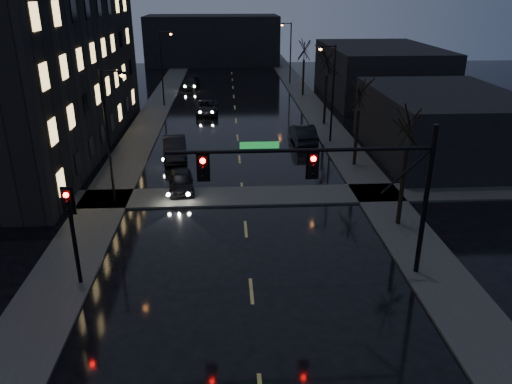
{
  "coord_description": "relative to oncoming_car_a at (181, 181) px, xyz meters",
  "views": [
    {
      "loc": [
        -0.89,
        -10.29,
        12.11
      ],
      "look_at": [
        0.41,
        11.47,
        3.2
      ],
      "focal_mm": 35.0,
      "sensor_mm": 36.0,
      "label": 1
    }
  ],
  "objects": [
    {
      "name": "tree_far",
      "position": [
        12.32,
        30.21,
        5.4
      ],
      "size": [
        3.43,
        3.43,
        7.88
      ],
      "color": "black",
      "rests_on": "ground"
    },
    {
      "name": "oncoming_car_b",
      "position": [
        -1.01,
        6.72,
        0.15
      ],
      "size": [
        2.29,
        5.09,
        1.62
      ],
      "primitive_type": "imported",
      "rotation": [
        0.0,
        0.0,
        0.12
      ],
      "color": "black",
      "rests_on": "ground"
    },
    {
      "name": "sidewalk_right",
      "position": [
        12.42,
        15.21,
        -0.6
      ],
      "size": [
        3.0,
        140.0,
        0.12
      ],
      "primitive_type": "cube",
      "color": "#2D2D2B",
      "rests_on": "ground"
    },
    {
      "name": "lead_car",
      "position": [
        9.39,
        10.22,
        0.14
      ],
      "size": [
        1.89,
        4.96,
        1.61
      ],
      "primitive_type": "imported",
      "rotation": [
        0.0,
        0.0,
        3.18
      ],
      "color": "black",
      "rests_on": "ground"
    },
    {
      "name": "far_block",
      "position": [
        0.92,
        58.21,
        3.34
      ],
      "size": [
        22.0,
        10.0,
        8.0
      ],
      "primitive_type": "cube",
      "color": "black",
      "rests_on": "ground"
    },
    {
      "name": "streetlight_l_far",
      "position": [
        -3.66,
        25.21,
        4.11
      ],
      "size": [
        1.53,
        0.28,
        8.0
      ],
      "color": "black",
      "rests_on": "ground"
    },
    {
      "name": "sidewalk_cross",
      "position": [
        3.92,
        -1.29,
        -0.6
      ],
      "size": [
        40.0,
        3.0,
        0.12
      ],
      "primitive_type": "cube",
      "color": "#2D2D2B",
      "rests_on": "ground"
    },
    {
      "name": "commercial_right_near",
      "position": [
        19.42,
        6.21,
        1.84
      ],
      "size": [
        10.0,
        14.0,
        5.0
      ],
      "primitive_type": "cube",
      "color": "black",
      "rests_on": "ground"
    },
    {
      "name": "streetlight_r_far",
      "position": [
        11.5,
        38.21,
        4.11
      ],
      "size": [
        1.53,
        0.28,
        8.0
      ],
      "color": "black",
      "rests_on": "ground"
    },
    {
      "name": "oncoming_car_a",
      "position": [
        0.0,
        0.0,
        0.0
      ],
      "size": [
        1.97,
        4.04,
        1.33
      ],
      "primitive_type": "imported",
      "rotation": [
        0.0,
        0.0,
        0.11
      ],
      "color": "black",
      "rests_on": "ground"
    },
    {
      "name": "signal_mast",
      "position": [
        7.77,
        -10.79,
        4.21
      ],
      "size": [
        11.11,
        0.41,
        7.0
      ],
      "color": "black",
      "rests_on": "ground"
    },
    {
      "name": "commercial_right_far",
      "position": [
        20.92,
        28.21,
        2.34
      ],
      "size": [
        12.0,
        18.0,
        6.0
      ],
      "primitive_type": "cube",
      "color": "black",
      "rests_on": "ground"
    },
    {
      "name": "tree_mid_b",
      "position": [
        12.32,
        16.21,
        5.95
      ],
      "size": [
        3.74,
        3.74,
        8.59
      ],
      "color": "black",
      "rests_on": "ground"
    },
    {
      "name": "oncoming_car_c",
      "position": [
        0.97,
        21.46,
        0.02
      ],
      "size": [
        2.4,
        4.98,
        1.37
      ],
      "primitive_type": "imported",
      "rotation": [
        0.0,
        0.0,
        0.03
      ],
      "color": "black",
      "rests_on": "ground"
    },
    {
      "name": "tree_mid_a",
      "position": [
        12.32,
        4.21,
        5.16
      ],
      "size": [
        3.3,
        3.3,
        7.58
      ],
      "color": "black",
      "rests_on": "ground"
    },
    {
      "name": "streetlight_r_mid",
      "position": [
        11.5,
        10.21,
        4.11
      ],
      "size": [
        1.53,
        0.28,
        8.0
      ],
      "color": "black",
      "rests_on": "ground"
    },
    {
      "name": "streetlight_l_near",
      "position": [
        -3.66,
        -1.79,
        4.11
      ],
      "size": [
        1.53,
        0.28,
        8.0
      ],
      "color": "black",
      "rests_on": "ground"
    },
    {
      "name": "apartment_block",
      "position": [
        -12.58,
        10.21,
        5.34
      ],
      "size": [
        12.0,
        30.0,
        12.0
      ],
      "primitive_type": "cube",
      "color": "black",
      "rests_on": "ground"
    },
    {
      "name": "signal_pole_left",
      "position": [
        -3.58,
        -10.8,
        2.35
      ],
      "size": [
        0.35,
        0.41,
        4.53
      ],
      "color": "black",
      "rests_on": "ground"
    },
    {
      "name": "sidewalk_left",
      "position": [
        -4.58,
        15.21,
        -0.6
      ],
      "size": [
        3.0,
        140.0,
        0.12
      ],
      "primitive_type": "cube",
      "color": "#2D2D2B",
      "rests_on": "ground"
    },
    {
      "name": "tree_near",
      "position": [
        12.32,
        -5.79,
        5.55
      ],
      "size": [
        3.52,
        3.52,
        8.08
      ],
      "color": "black",
      "rests_on": "ground"
    },
    {
      "name": "oncoming_car_d",
      "position": [
        -1.58,
        35.86,
        0.03
      ],
      "size": [
        2.36,
        4.91,
        1.38
      ],
      "primitive_type": "imported",
      "rotation": [
        0.0,
        0.0,
        -0.09
      ],
      "color": "black",
      "rests_on": "ground"
    }
  ]
}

